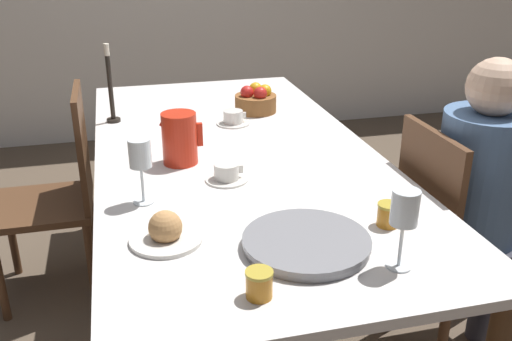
{
  "coord_description": "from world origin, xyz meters",
  "views": [
    {
      "loc": [
        -0.42,
        -1.98,
        1.54
      ],
      "look_at": [
        0.0,
        -0.32,
        0.82
      ],
      "focal_mm": 40.0,
      "sensor_mm": 36.0,
      "label": 1
    }
  ],
  "objects_px": {
    "chair_person_side": "(451,245)",
    "person_seated": "(487,195)",
    "teacup_near_person": "(227,173)",
    "bread_plate": "(166,232)",
    "serving_tray": "(306,243)",
    "chair_opposite": "(59,191)",
    "wine_glass_water": "(140,156)",
    "jam_jar_red": "(388,214)",
    "teacup_across": "(233,118)",
    "candlestick_tall": "(111,92)",
    "red_pitcher": "(179,138)",
    "wine_glass_juice": "(404,212)",
    "jam_jar_amber": "(259,283)",
    "fruit_bowl": "(256,101)"
  },
  "relations": [
    {
      "from": "bread_plate",
      "to": "serving_tray",
      "type": "bearing_deg",
      "value": -19.71
    },
    {
      "from": "teacup_near_person",
      "to": "teacup_across",
      "type": "xyz_separation_m",
      "value": [
        0.15,
        0.58,
        0.0
      ]
    },
    {
      "from": "teacup_across",
      "to": "fruit_bowl",
      "type": "bearing_deg",
      "value": 47.59
    },
    {
      "from": "teacup_across",
      "to": "bread_plate",
      "type": "bearing_deg",
      "value": -112.38
    },
    {
      "from": "person_seated",
      "to": "red_pitcher",
      "type": "bearing_deg",
      "value": -110.72
    },
    {
      "from": "red_pitcher",
      "to": "bread_plate",
      "type": "relative_size",
      "value": 0.94
    },
    {
      "from": "person_seated",
      "to": "serving_tray",
      "type": "relative_size",
      "value": 3.45
    },
    {
      "from": "teacup_near_person",
      "to": "bread_plate",
      "type": "distance_m",
      "value": 0.43
    },
    {
      "from": "chair_opposite",
      "to": "chair_person_side",
      "type": "bearing_deg",
      "value": -120.63
    },
    {
      "from": "chair_opposite",
      "to": "wine_glass_water",
      "type": "bearing_deg",
      "value": -156.77
    },
    {
      "from": "wine_glass_water",
      "to": "teacup_across",
      "type": "distance_m",
      "value": 0.82
    },
    {
      "from": "chair_opposite",
      "to": "candlestick_tall",
      "type": "relative_size",
      "value": 2.76
    },
    {
      "from": "teacup_near_person",
      "to": "bread_plate",
      "type": "relative_size",
      "value": 0.72
    },
    {
      "from": "candlestick_tall",
      "to": "fruit_bowl",
      "type": "bearing_deg",
      "value": -0.87
    },
    {
      "from": "chair_person_side",
      "to": "person_seated",
      "type": "distance_m",
      "value": 0.22
    },
    {
      "from": "person_seated",
      "to": "jam_jar_red",
      "type": "relative_size",
      "value": 17.27
    },
    {
      "from": "bread_plate",
      "to": "jam_jar_red",
      "type": "xyz_separation_m",
      "value": [
        0.62,
        -0.07,
        0.01
      ]
    },
    {
      "from": "wine_glass_juice",
      "to": "serving_tray",
      "type": "height_order",
      "value": "wine_glass_juice"
    },
    {
      "from": "chair_opposite",
      "to": "wine_glass_water",
      "type": "xyz_separation_m",
      "value": [
        0.33,
        -0.78,
        0.43
      ]
    },
    {
      "from": "wine_glass_juice",
      "to": "candlestick_tall",
      "type": "xyz_separation_m",
      "value": [
        -0.66,
        1.37,
        -0.02
      ]
    },
    {
      "from": "wine_glass_water",
      "to": "teacup_near_person",
      "type": "bearing_deg",
      "value": 19.89
    },
    {
      "from": "wine_glass_water",
      "to": "wine_glass_juice",
      "type": "height_order",
      "value": "wine_glass_juice"
    },
    {
      "from": "wine_glass_juice",
      "to": "chair_person_side",
      "type": "bearing_deg",
      "value": 44.51
    },
    {
      "from": "wine_glass_water",
      "to": "candlestick_tall",
      "type": "relative_size",
      "value": 0.61
    },
    {
      "from": "jam_jar_red",
      "to": "teacup_across",
      "type": "bearing_deg",
      "value": 103.06
    },
    {
      "from": "chair_person_side",
      "to": "jam_jar_red",
      "type": "height_order",
      "value": "chair_person_side"
    },
    {
      "from": "serving_tray",
      "to": "jam_jar_red",
      "type": "distance_m",
      "value": 0.27
    },
    {
      "from": "serving_tray",
      "to": "fruit_bowl",
      "type": "height_order",
      "value": "fruit_bowl"
    },
    {
      "from": "jam_jar_red",
      "to": "jam_jar_amber",
      "type": "bearing_deg",
      "value": -151.17
    },
    {
      "from": "jam_jar_amber",
      "to": "person_seated",
      "type": "bearing_deg",
      "value": 26.9
    },
    {
      "from": "chair_person_side",
      "to": "candlestick_tall",
      "type": "bearing_deg",
      "value": -128.24
    },
    {
      "from": "chair_person_side",
      "to": "fruit_bowl",
      "type": "distance_m",
      "value": 1.07
    },
    {
      "from": "chair_opposite",
      "to": "fruit_bowl",
      "type": "distance_m",
      "value": 0.96
    },
    {
      "from": "red_pitcher",
      "to": "teacup_near_person",
      "type": "xyz_separation_m",
      "value": [
        0.13,
        -0.19,
        -0.07
      ]
    },
    {
      "from": "chair_opposite",
      "to": "serving_tray",
      "type": "height_order",
      "value": "chair_opposite"
    },
    {
      "from": "teacup_near_person",
      "to": "teacup_across",
      "type": "height_order",
      "value": "same"
    },
    {
      "from": "wine_glass_water",
      "to": "serving_tray",
      "type": "height_order",
      "value": "wine_glass_water"
    },
    {
      "from": "candlestick_tall",
      "to": "wine_glass_juice",
      "type": "bearing_deg",
      "value": -64.18
    },
    {
      "from": "chair_opposite",
      "to": "wine_glass_juice",
      "type": "bearing_deg",
      "value": -144.63
    },
    {
      "from": "person_seated",
      "to": "jam_jar_red",
      "type": "height_order",
      "value": "person_seated"
    },
    {
      "from": "chair_person_side",
      "to": "wine_glass_water",
      "type": "relative_size",
      "value": 4.53
    },
    {
      "from": "chair_opposite",
      "to": "wine_glass_juice",
      "type": "xyz_separation_m",
      "value": [
        0.92,
        -1.3,
        0.43
      ]
    },
    {
      "from": "chair_person_side",
      "to": "wine_glass_water",
      "type": "distance_m",
      "value": 1.15
    },
    {
      "from": "person_seated",
      "to": "teacup_near_person",
      "type": "relative_size",
      "value": 8.2
    },
    {
      "from": "wine_glass_juice",
      "to": "teacup_near_person",
      "type": "height_order",
      "value": "wine_glass_juice"
    },
    {
      "from": "red_pitcher",
      "to": "person_seated",
      "type": "bearing_deg",
      "value": -20.72
    },
    {
      "from": "person_seated",
      "to": "teacup_near_person",
      "type": "distance_m",
      "value": 0.9
    },
    {
      "from": "jam_jar_red",
      "to": "fruit_bowl",
      "type": "distance_m",
      "value": 1.16
    },
    {
      "from": "teacup_across",
      "to": "jam_jar_amber",
      "type": "distance_m",
      "value": 1.26
    },
    {
      "from": "chair_person_side",
      "to": "red_pitcher",
      "type": "height_order",
      "value": "red_pitcher"
    }
  ]
}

